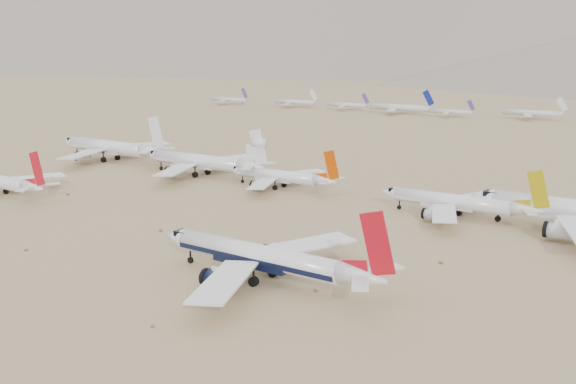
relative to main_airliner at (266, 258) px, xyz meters
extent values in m
plane|color=#917A54|center=(-13.71, -0.22, -5.02)|extent=(7000.00, 7000.00, 0.00)
cylinder|color=white|center=(-2.34, 0.00, 0.22)|extent=(38.60, 4.56, 4.56)
cube|color=black|center=(-2.34, 0.00, -0.35)|extent=(37.83, 4.63, 1.03)
sphere|color=white|center=(-21.64, 0.00, 0.22)|extent=(4.56, 4.56, 4.56)
cube|color=black|center=(-22.32, 0.00, 1.48)|extent=(3.19, 2.97, 1.14)
cone|color=white|center=(21.52, 0.00, 0.57)|extent=(9.65, 4.56, 4.56)
cube|color=white|center=(0.64, -13.54, -0.57)|extent=(14.91, 23.49, 0.71)
cube|color=white|center=(23.40, -4.44, 1.14)|extent=(6.13, 8.01, 0.27)
cylinder|color=black|center=(-4.48, -9.49, -2.63)|extent=(5.36, 3.29, 3.29)
cube|color=white|center=(0.64, 13.54, -0.57)|extent=(14.91, 23.49, 0.71)
cube|color=white|center=(23.40, 4.44, 1.14)|extent=(6.13, 8.01, 0.27)
cylinder|color=black|center=(-4.48, 9.49, -2.63)|extent=(5.36, 3.29, 3.29)
cube|color=#AD0C19|center=(24.20, 0.00, 7.22)|extent=(7.32, 0.37, 12.05)
cylinder|color=black|center=(-20.50, 0.00, -4.34)|extent=(1.37, 0.57, 1.37)
cylinder|color=black|center=(-0.73, -3.19, -4.07)|extent=(1.92, 1.14, 1.92)
cylinder|color=black|center=(-0.73, 3.19, -4.07)|extent=(1.92, 1.14, 1.92)
cone|color=white|center=(-96.92, 13.87, 0.02)|extent=(8.57, 4.11, 4.11)
cube|color=white|center=(-95.25, 9.92, 0.53)|extent=(5.44, 7.12, 0.25)
cube|color=white|center=(-115.46, 25.93, -1.01)|extent=(13.24, 20.87, 0.64)
cube|color=white|center=(-95.25, 17.82, 0.53)|extent=(5.44, 7.12, 0.25)
cylinder|color=silver|center=(-120.01, 22.33, -2.87)|extent=(4.76, 2.96, 2.96)
cube|color=#AD0C19|center=(-94.53, 13.87, 5.94)|extent=(6.50, 0.33, 10.71)
cylinder|color=black|center=(-116.68, 16.75, -4.16)|extent=(1.73, 1.03, 1.73)
sphere|color=white|center=(22.47, 72.56, 1.08)|extent=(5.31, 5.31, 5.31)
cube|color=black|center=(21.67, 72.56, 2.54)|extent=(3.72, 3.45, 1.33)
cylinder|color=silver|center=(41.93, 61.73, -2.24)|extent=(6.08, 3.82, 3.82)
cylinder|color=black|center=(23.79, 72.56, -4.23)|extent=(1.59, 0.66, 1.59)
cylinder|color=white|center=(11.52, 69.97, -0.43)|extent=(32.90, 4.00, 4.00)
cube|color=silver|center=(11.52, 69.97, -0.93)|extent=(32.24, 4.06, 0.90)
sphere|color=white|center=(-4.93, 69.97, -0.43)|extent=(4.00, 4.00, 4.00)
cube|color=black|center=(-5.53, 69.97, 0.67)|extent=(2.80, 2.60, 1.00)
cone|color=white|center=(31.86, 69.97, -0.13)|extent=(8.22, 4.00, 4.00)
cube|color=white|center=(14.06, 58.37, -1.13)|extent=(12.71, 20.02, 0.62)
cube|color=white|center=(33.46, 66.17, 0.37)|extent=(5.22, 6.83, 0.24)
cylinder|color=silver|center=(9.69, 61.83, -2.93)|extent=(4.57, 2.88, 2.88)
cube|color=white|center=(14.06, 81.56, -1.13)|extent=(12.71, 20.02, 0.62)
cube|color=white|center=(33.46, 73.77, 0.37)|extent=(5.22, 6.83, 0.24)
cylinder|color=silver|center=(9.69, 78.11, -2.93)|extent=(4.57, 2.88, 2.88)
cube|color=#B7A00D|center=(34.14, 69.97, 5.57)|extent=(6.24, 0.32, 10.27)
cylinder|color=black|center=(-3.93, 69.97, -4.42)|extent=(1.20, 0.50, 1.20)
cylinder|color=black|center=(12.89, 67.17, -4.18)|extent=(1.68, 1.00, 1.68)
cylinder|color=black|center=(12.89, 72.77, -4.18)|extent=(1.68, 1.00, 1.68)
cylinder|color=white|center=(-50.39, 73.52, -0.67)|extent=(30.94, 3.78, 3.78)
cube|color=silver|center=(-50.39, 73.52, -1.15)|extent=(30.32, 3.84, 0.85)
sphere|color=white|center=(-65.86, 73.52, -0.67)|extent=(3.78, 3.78, 3.78)
cube|color=black|center=(-66.42, 73.52, 0.37)|extent=(2.65, 2.46, 0.95)
cone|color=white|center=(-31.27, 73.52, -0.39)|extent=(7.73, 3.78, 3.78)
cube|color=white|center=(-48.00, 62.61, -1.34)|extent=(11.95, 18.83, 0.58)
cube|color=white|center=(-29.76, 69.94, 0.08)|extent=(4.91, 6.42, 0.23)
cylinder|color=silver|center=(-52.11, 65.85, -3.04)|extent=(4.30, 2.72, 2.72)
cube|color=white|center=(-48.00, 84.43, -1.34)|extent=(11.95, 18.83, 0.58)
cube|color=white|center=(-29.76, 77.10, 0.08)|extent=(4.91, 6.42, 0.23)
cylinder|color=silver|center=(-52.11, 81.19, -3.04)|extent=(4.30, 2.72, 2.72)
cube|color=#BF3B00|center=(-29.12, 73.52, 4.97)|extent=(5.86, 0.30, 9.66)
cylinder|color=black|center=(-64.91, 73.52, -4.46)|extent=(1.13, 0.47, 1.13)
cylinder|color=black|center=(-49.10, 70.87, -4.23)|extent=(1.59, 0.95, 1.59)
cylinder|color=black|center=(-49.10, 76.17, -4.23)|extent=(1.59, 0.95, 1.59)
cylinder|color=white|center=(-86.91, 74.87, 0.57)|extent=(40.64, 4.87, 4.87)
cube|color=silver|center=(-86.91, 74.87, -0.04)|extent=(39.82, 4.94, 1.09)
sphere|color=white|center=(-107.22, 74.87, 0.57)|extent=(4.87, 4.87, 4.87)
cube|color=black|center=(-107.95, 74.87, 1.91)|extent=(3.41, 3.16, 1.22)
cone|color=white|center=(-61.79, 74.87, 0.94)|extent=(10.16, 4.87, 4.87)
cube|color=white|center=(-83.77, 60.59, -0.28)|extent=(15.69, 24.73, 0.76)
cube|color=white|center=(-59.81, 70.19, 1.55)|extent=(6.45, 8.43, 0.29)
cylinder|color=silver|center=(-89.16, 64.85, -2.47)|extent=(5.64, 3.50, 3.50)
cube|color=white|center=(-83.77, 89.16, -0.28)|extent=(15.69, 24.73, 0.76)
cube|color=white|center=(-59.81, 79.55, 1.55)|extent=(6.45, 8.43, 0.29)
cylinder|color=silver|center=(-89.16, 84.89, -2.47)|extent=(5.64, 3.50, 3.50)
cube|color=white|center=(-58.97, 74.87, 7.96)|extent=(7.70, 0.39, 12.69)
cylinder|color=white|center=(-58.68, 74.87, 9.52)|extent=(5.08, 3.15, 3.15)
cylinder|color=black|center=(-106.01, 74.87, -4.29)|extent=(1.46, 0.61, 1.46)
cylinder|color=black|center=(-85.21, 71.47, -4.00)|extent=(2.04, 1.22, 2.04)
cylinder|color=black|center=(-85.21, 78.28, -4.00)|extent=(2.04, 1.22, 2.04)
cylinder|color=white|center=(-140.04, 77.48, 0.99)|extent=(42.56, 5.23, 5.23)
cube|color=silver|center=(-140.04, 77.48, 0.34)|extent=(41.71, 5.31, 1.18)
sphere|color=white|center=(-161.32, 77.48, 0.99)|extent=(5.23, 5.23, 5.23)
cube|color=black|center=(-162.10, 77.48, 2.43)|extent=(3.66, 3.40, 1.31)
cone|color=white|center=(-113.73, 77.48, 1.38)|extent=(10.64, 5.23, 5.23)
cube|color=white|center=(-136.75, 62.45, 0.07)|extent=(16.44, 25.90, 0.81)
cube|color=white|center=(-111.67, 72.56, 2.04)|extent=(6.76, 8.83, 0.31)
cylinder|color=silver|center=(-142.40, 66.92, -2.28)|extent=(5.91, 3.76, 3.76)
cube|color=white|center=(-136.75, 92.50, 0.07)|extent=(16.44, 25.90, 0.81)
cube|color=white|center=(-111.67, 82.40, 2.04)|extent=(6.76, 8.83, 0.31)
cylinder|color=silver|center=(-142.40, 88.04, -2.28)|extent=(5.91, 3.76, 3.76)
cube|color=white|center=(-110.78, 77.48, 8.76)|extent=(8.07, 0.42, 13.29)
cylinder|color=black|center=(-160.01, 77.48, -4.24)|extent=(1.57, 0.65, 1.57)
cylinder|color=black|center=(-138.26, 73.82, -3.93)|extent=(2.20, 1.31, 2.20)
cylinder|color=black|center=(-138.26, 81.14, -3.93)|extent=(2.20, 1.31, 2.20)
cylinder|color=silver|center=(-280.95, 324.98, -0.84)|extent=(36.18, 3.58, 3.58)
cube|color=#513586|center=(-263.92, 324.98, 5.21)|extent=(7.21, 0.36, 9.08)
cube|color=silver|center=(-280.95, 315.61, -1.37)|extent=(9.53, 16.66, 0.36)
cube|color=silver|center=(-280.95, 334.34, -1.37)|extent=(9.53, 16.66, 0.36)
cylinder|color=silver|center=(-219.20, 333.37, -0.75)|extent=(37.97, 3.75, 3.75)
cube|color=white|center=(-201.33, 333.37, 5.60)|extent=(7.56, 0.38, 9.52)
cube|color=silver|center=(-219.20, 323.54, -1.31)|extent=(10.00, 17.48, 0.38)
cube|color=silver|center=(-219.20, 343.20, -1.31)|extent=(10.00, 17.48, 0.38)
cylinder|color=silver|center=(-171.73, 335.35, -0.97)|extent=(33.38, 3.30, 3.30)
cube|color=#513586|center=(-156.02, 335.35, 4.60)|extent=(6.65, 0.33, 8.37)
cube|color=silver|center=(-171.73, 326.71, -1.47)|extent=(8.79, 15.37, 0.33)
cube|color=silver|center=(-171.73, 343.99, -1.47)|extent=(8.79, 15.37, 0.33)
cylinder|color=silver|center=(-126.15, 331.05, -0.32)|extent=(46.53, 4.60, 4.60)
cube|color=navy|center=(-104.25, 331.05, 7.45)|extent=(9.27, 0.46, 11.67)
cube|color=silver|center=(-126.15, 319.01, -1.01)|extent=(12.26, 21.42, 0.46)
cube|color=silver|center=(-126.15, 343.10, -1.01)|extent=(12.26, 21.42, 0.46)
cylinder|color=silver|center=(-87.45, 329.84, -1.13)|extent=(30.28, 2.99, 2.99)
cube|color=#513586|center=(-73.20, 329.84, 3.93)|extent=(6.03, 0.30, 7.60)
cube|color=silver|center=(-87.45, 322.00, -1.58)|extent=(7.98, 13.94, 0.30)
cube|color=silver|center=(-87.45, 337.68, -1.58)|extent=(7.98, 13.94, 0.30)
cylinder|color=silver|center=(-37.37, 346.41, -0.69)|extent=(39.04, 3.86, 3.86)
cube|color=white|center=(-19.00, 346.41, 5.83)|extent=(7.78, 0.39, 9.79)
cube|color=silver|center=(-37.37, 336.30, -1.27)|extent=(10.29, 17.97, 0.39)
cube|color=silver|center=(-37.37, 356.51, -1.27)|extent=(10.29, 17.97, 0.39)
cone|color=slate|center=(-2613.71, 1629.78, 154.98)|extent=(2048.00, 2048.00, 320.00)
cone|color=slate|center=(-1913.71, 1519.78, 124.98)|extent=(1456.00, 1456.00, 260.00)
cone|color=slate|center=(-1313.71, 1719.78, 204.98)|extent=(3024.00, 3024.00, 420.00)
cone|color=slate|center=(-813.71, 1559.78, 144.98)|extent=(1800.00, 1800.00, 300.00)
cone|color=slate|center=(-1513.71, 1099.78, 54.98)|extent=(1080.00, 1080.00, 120.00)
cone|color=slate|center=(-713.71, 1099.78, 42.48)|extent=(855.00, 855.00, 95.00)
ellipsoid|color=brown|center=(-98.91, 26.98, -4.69)|extent=(1.12, 1.12, 0.62)
ellipsoid|color=brown|center=(-57.81, -15.12, -4.77)|extent=(0.84, 0.84, 0.46)
ellipsoid|color=brown|center=(-44.11, 14.18, -4.73)|extent=(0.98, 0.98, 0.54)
ellipsoid|color=brown|center=(-3.01, -27.92, -4.81)|extent=(0.70, 0.70, 0.39)
ellipsoid|color=brown|center=(10.69, 1.38, -4.77)|extent=(0.84, 0.84, 0.46)
ellipsoid|color=brown|center=(24.39, 30.68, -4.73)|extent=(0.98, 0.98, 0.54)
camera|label=1|loc=(72.29, -96.85, 40.18)|focal=40.00mm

